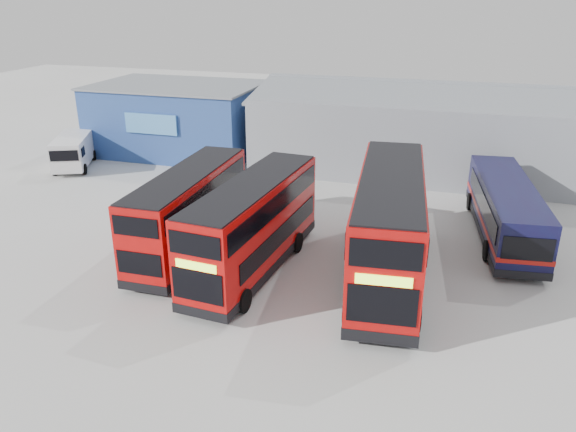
{
  "coord_description": "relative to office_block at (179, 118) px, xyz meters",
  "views": [
    {
      "loc": [
        6.29,
        -20.18,
        11.73
      ],
      "look_at": [
        -0.59,
        2.5,
        2.1
      ],
      "focal_mm": 35.0,
      "sensor_mm": 36.0,
      "label": 1
    }
  ],
  "objects": [
    {
      "name": "panel_van",
      "position": [
        -5.12,
        -6.16,
        -1.34
      ],
      "size": [
        3.92,
        5.43,
        2.22
      ],
      "rotation": [
        0.0,
        0.0,
        0.42
      ],
      "color": "white",
      "rests_on": "ground"
    },
    {
      "name": "double_decker_left",
      "position": [
        8.77,
        -16.17,
        -0.61
      ],
      "size": [
        2.51,
        9.4,
        3.95
      ],
      "rotation": [
        0.0,
        0.0,
        3.16
      ],
      "color": "#B90B0A",
      "rests_on": "ground"
    },
    {
      "name": "maintenance_shed",
      "position": [
        22.0,
        2.01,
        0.02
      ],
      "size": [
        30.5,
        12.0,
        5.89
      ],
      "color": "gray",
      "rests_on": "ground"
    },
    {
      "name": "double_decker_centre",
      "position": [
        12.32,
        -17.1,
        -0.53
      ],
      "size": [
        3.16,
        9.91,
        4.13
      ],
      "rotation": [
        0.0,
        0.0,
        -0.08
      ],
      "color": "#B90B0A",
      "rests_on": "ground"
    },
    {
      "name": "ground_plane",
      "position": [
        14.0,
        -17.99,
        -2.58
      ],
      "size": [
        120.0,
        120.0,
        0.0
      ],
      "primitive_type": "plane",
      "color": "#A7A7A2",
      "rests_on": "ground"
    },
    {
      "name": "double_decker_right",
      "position": [
        18.05,
        -16.2,
        -0.25
      ],
      "size": [
        3.72,
        11.28,
        4.69
      ],
      "rotation": [
        0.0,
        0.0,
        0.1
      ],
      "color": "#B90B0A",
      "rests_on": "ground"
    },
    {
      "name": "single_decker_blue",
      "position": [
        23.11,
        -10.09,
        -1.18
      ],
      "size": [
        3.57,
        10.57,
        2.81
      ],
      "rotation": [
        0.0,
        0.0,
        3.26
      ],
      "color": "#0B0F33",
      "rests_on": "ground"
    },
    {
      "name": "office_block",
      "position": [
        0.0,
        0.0,
        0.0
      ],
      "size": [
        12.3,
        8.32,
        5.12
      ],
      "color": "navy",
      "rests_on": "ground"
    }
  ]
}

